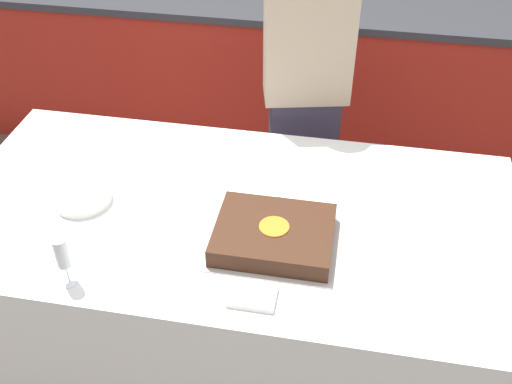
% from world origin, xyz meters
% --- Properties ---
extents(ground_plane, '(14.00, 14.00, 0.00)m').
position_xyz_m(ground_plane, '(0.00, 0.00, 0.00)').
color(ground_plane, brown).
extents(back_counter, '(4.40, 0.58, 0.92)m').
position_xyz_m(back_counter, '(0.00, 1.60, 0.46)').
color(back_counter, '#A82319').
rests_on(back_counter, ground_plane).
extents(dining_table, '(2.10, 1.06, 0.76)m').
position_xyz_m(dining_table, '(0.00, 0.00, 0.38)').
color(dining_table, silver).
rests_on(dining_table, ground_plane).
extents(cake, '(0.44, 0.36, 0.08)m').
position_xyz_m(cake, '(0.18, -0.14, 0.80)').
color(cake, '#B7B2AD').
rests_on(cake, dining_table).
extents(plate_stack, '(0.21, 0.21, 0.04)m').
position_xyz_m(plate_stack, '(-0.56, -0.05, 0.78)').
color(plate_stack, white).
rests_on(plate_stack, dining_table).
extents(wine_glass, '(0.06, 0.06, 0.18)m').
position_xyz_m(wine_glass, '(-0.44, -0.43, 0.88)').
color(wine_glass, white).
rests_on(wine_glass, dining_table).
extents(side_plate_near_cake, '(0.19, 0.19, 0.00)m').
position_xyz_m(side_plate_near_cake, '(0.09, 0.16, 0.76)').
color(side_plate_near_cake, white).
rests_on(side_plate_near_cake, dining_table).
extents(utensil_pile, '(0.15, 0.10, 0.02)m').
position_xyz_m(utensil_pile, '(0.15, -0.40, 0.77)').
color(utensil_pile, white).
rests_on(utensil_pile, dining_table).
extents(person_cutting_cake, '(0.41, 0.28, 1.60)m').
position_xyz_m(person_cutting_cake, '(0.18, 0.75, 0.84)').
color(person_cutting_cake, '#383347').
rests_on(person_cutting_cake, ground_plane).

